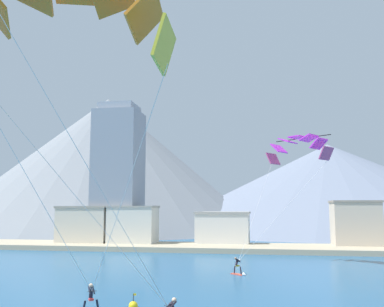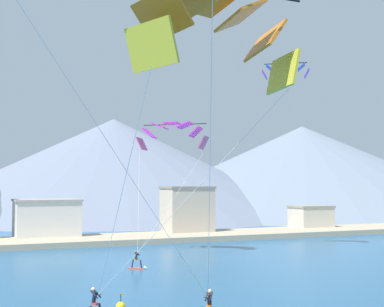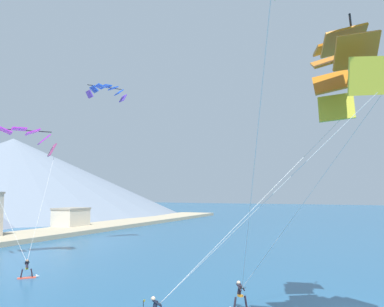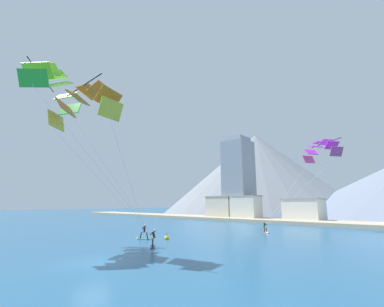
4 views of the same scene
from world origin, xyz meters
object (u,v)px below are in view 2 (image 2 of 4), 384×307
parafoil_kite_near_lead (172,133)px  kitesurfer_near_lead (139,263)px  parafoil_kite_distant_high_outer (285,67)px  race_marker_buoy (121,306)px  parafoil_kite_near_trail (217,28)px

parafoil_kite_near_lead → kitesurfer_near_lead: bearing=-127.6°
parafoil_kite_distant_high_outer → race_marker_buoy: (-24.74, -20.07, -20.41)m
race_marker_buoy → kitesurfer_near_lead: bearing=68.3°
parafoil_kite_near_trail → parafoil_kite_distant_high_outer: (23.94, 31.34, 6.91)m
race_marker_buoy → parafoil_kite_near_trail: bearing=-85.9°
parafoil_kite_near_lead → race_marker_buoy: 28.05m
parafoil_kite_near_trail → parafoil_kite_distant_high_outer: bearing=52.6°
kitesurfer_near_lead → parafoil_kite_near_trail: parafoil_kite_near_trail is taller
parafoil_kite_near_trail → race_marker_buoy: size_ratio=13.59×
parafoil_kite_near_trail → kitesurfer_near_lead: bearing=79.3°
parafoil_kite_distant_high_outer → race_marker_buoy: bearing=-140.9°
parafoil_kite_near_lead → race_marker_buoy: bearing=-118.1°
parafoil_kite_distant_high_outer → race_marker_buoy: size_ratio=5.11×
parafoil_kite_near_lead → parafoil_kite_near_trail: 35.12m
kitesurfer_near_lead → race_marker_buoy: (-5.60, -14.06, -0.30)m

